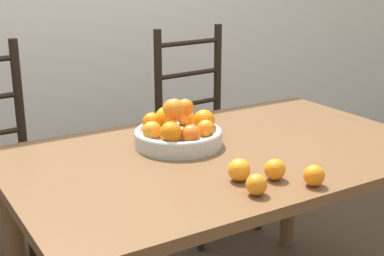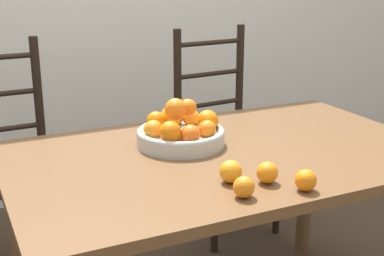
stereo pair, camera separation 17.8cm
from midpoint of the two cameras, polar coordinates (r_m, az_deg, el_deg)
dining_table at (r=1.87m, az=6.18°, el=-5.48°), size 1.46×0.90×0.73m
fruit_bowl at (r=1.87m, az=1.47°, el=-0.34°), size 0.31×0.31×0.18m
orange_loose_0 at (r=1.59m, az=11.25°, el=-4.75°), size 0.06×0.06×0.06m
orange_loose_1 at (r=1.56m, az=15.28°, el=-5.47°), size 0.06×0.06×0.06m
orange_loose_2 at (r=1.57m, az=7.40°, el=-4.69°), size 0.07×0.07×0.07m
orange_loose_3 at (r=1.48m, az=9.02°, el=-6.32°), size 0.06×0.06×0.06m
chair_left at (r=2.42m, az=-17.27°, el=-4.51°), size 0.43×0.41×1.04m
chair_right at (r=2.75m, az=5.19°, el=-1.14°), size 0.45×0.43×1.04m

